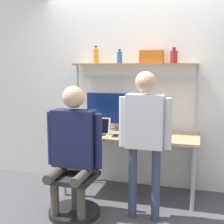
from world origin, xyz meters
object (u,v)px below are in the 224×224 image
at_px(bottle_blue, 120,57).
at_px(storage_box, 152,57).
at_px(office_chair, 76,189).
at_px(person_seated, 73,141).
at_px(person_standing, 145,128).
at_px(monitor, 108,110).
at_px(bottle_amber, 96,56).
at_px(laptop, 96,130).
at_px(bottle_red, 174,57).
at_px(cell_phone, 116,136).

xyz_separation_m(bottle_blue, storage_box, (0.41, 0.00, 0.00)).
bearing_deg(office_chair, storage_box, 52.88).
relative_size(office_chair, person_seated, 0.64).
bearing_deg(person_standing, monitor, 128.84).
distance_m(person_seated, storage_box, 1.46).
bearing_deg(person_seated, bottle_amber, 93.46).
bearing_deg(bottle_blue, person_seated, -105.73).
relative_size(monitor, bottle_blue, 3.27).
xyz_separation_m(person_standing, bottle_amber, (-0.80, 0.80, 0.75)).
bearing_deg(office_chair, laptop, 84.72).
distance_m(laptop, storage_box, 1.14).
height_order(office_chair, bottle_amber, bottle_amber).
bearing_deg(bottle_red, cell_phone, -150.44).
relative_size(person_standing, bottle_amber, 6.86).
bearing_deg(storage_box, bottle_amber, 180.00).
height_order(monitor, bottle_red, bottle_red).
relative_size(bottle_red, storage_box, 0.66).
bearing_deg(person_standing, cell_phone, 134.01).
bearing_deg(laptop, monitor, 78.49).
relative_size(person_seated, bottle_amber, 6.19).
bearing_deg(cell_phone, storage_box, 44.76).
relative_size(office_chair, storage_box, 3.13).
bearing_deg(laptop, bottle_red, 20.60).
height_order(laptop, bottle_red, bottle_red).
bearing_deg(bottle_amber, person_standing, -45.15).
bearing_deg(bottle_amber, monitor, -8.23).
relative_size(laptop, person_standing, 0.22).
height_order(cell_phone, bottle_blue, bottle_blue).
bearing_deg(monitor, bottle_amber, 171.77).
bearing_deg(office_chair, bottle_red, 43.30).
height_order(cell_phone, office_chair, office_chair).
xyz_separation_m(bottle_blue, bottle_red, (0.68, 0.00, 0.00)).
bearing_deg(person_seated, bottle_red, 44.55).
relative_size(monitor, storage_box, 2.07).
bearing_deg(storage_box, person_seated, -125.94).
relative_size(bottle_blue, storage_box, 0.63).
bearing_deg(person_standing, person_seated, -170.18).
relative_size(monitor, laptop, 1.75).
height_order(laptop, office_chair, laptop).
bearing_deg(office_chair, bottle_amber, 93.73).
distance_m(bottle_blue, bottle_red, 0.68).
relative_size(laptop, bottle_red, 1.78).
bearing_deg(person_seated, bottle_blue, 74.27).
height_order(cell_phone, bottle_red, bottle_red).
xyz_separation_m(laptop, bottle_blue, (0.21, 0.34, 0.89)).
bearing_deg(monitor, storage_box, 2.56).
height_order(person_seated, storage_box, storage_box).
height_order(laptop, storage_box, storage_box).
height_order(cell_phone, person_standing, person_standing).
bearing_deg(person_standing, bottle_blue, 120.89).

